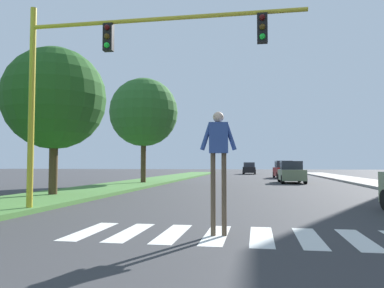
{
  "coord_description": "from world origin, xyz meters",
  "views": [
    {
      "loc": [
        0.36,
        0.81,
        1.44
      ],
      "look_at": [
        -3.09,
        21.02,
        2.51
      ],
      "focal_mm": 35.35,
      "sensor_mm": 36.0,
      "label": 1
    }
  ],
  "objects_px": {
    "sedan_distant": "(284,170)",
    "pedestrian_performer": "(218,153)",
    "sedan_far_horizon": "(249,169)",
    "sedan_midblock": "(291,173)",
    "tree_mid": "(55,99)",
    "tree_far": "(144,112)",
    "traffic_light_gantry": "(106,64)"
  },
  "relations": [
    {
      "from": "sedan_midblock",
      "to": "pedestrian_performer",
      "type": "bearing_deg",
      "value": -98.71
    },
    {
      "from": "tree_mid",
      "to": "sedan_far_horizon",
      "type": "xyz_separation_m",
      "value": [
        7.52,
        38.34,
        -3.47
      ]
    },
    {
      "from": "traffic_light_gantry",
      "to": "tree_far",
      "type": "bearing_deg",
      "value": 102.96
    },
    {
      "from": "sedan_distant",
      "to": "sedan_far_horizon",
      "type": "xyz_separation_m",
      "value": [
        -3.68,
        14.14,
        -0.05
      ]
    },
    {
      "from": "tree_far",
      "to": "sedan_distant",
      "type": "xyz_separation_m",
      "value": [
        10.46,
        13.68,
        -4.23
      ]
    },
    {
      "from": "tree_mid",
      "to": "sedan_midblock",
      "type": "bearing_deg",
      "value": 52.64
    },
    {
      "from": "sedan_distant",
      "to": "sedan_far_horizon",
      "type": "relative_size",
      "value": 1.04
    },
    {
      "from": "tree_mid",
      "to": "tree_far",
      "type": "bearing_deg",
      "value": 85.98
    },
    {
      "from": "sedan_midblock",
      "to": "sedan_far_horizon",
      "type": "xyz_separation_m",
      "value": [
        -3.56,
        23.82,
        -0.0
      ]
    },
    {
      "from": "tree_far",
      "to": "sedan_midblock",
      "type": "relative_size",
      "value": 1.8
    },
    {
      "from": "pedestrian_performer",
      "to": "traffic_light_gantry",
      "type": "bearing_deg",
      "value": 143.34
    },
    {
      "from": "tree_far",
      "to": "pedestrian_performer",
      "type": "distance_m",
      "value": 19.38
    },
    {
      "from": "pedestrian_performer",
      "to": "sedan_far_horizon",
      "type": "height_order",
      "value": "pedestrian_performer"
    },
    {
      "from": "sedan_midblock",
      "to": "sedan_far_horizon",
      "type": "bearing_deg",
      "value": 98.5
    },
    {
      "from": "tree_far",
      "to": "sedan_midblock",
      "type": "xyz_separation_m",
      "value": [
        10.34,
        4.0,
        -4.27
      ]
    },
    {
      "from": "tree_far",
      "to": "sedan_midblock",
      "type": "distance_m",
      "value": 11.88
    },
    {
      "from": "sedan_far_horizon",
      "to": "tree_far",
      "type": "bearing_deg",
      "value": -103.69
    },
    {
      "from": "tree_mid",
      "to": "tree_far",
      "type": "xyz_separation_m",
      "value": [
        0.74,
        10.52,
        0.8
      ]
    },
    {
      "from": "tree_mid",
      "to": "pedestrian_performer",
      "type": "distance_m",
      "value": 10.9
    },
    {
      "from": "tree_mid",
      "to": "pedestrian_performer",
      "type": "xyz_separation_m",
      "value": [
        7.75,
        -7.23,
        -2.57
      ]
    },
    {
      "from": "tree_mid",
      "to": "tree_far",
      "type": "height_order",
      "value": "tree_far"
    },
    {
      "from": "sedan_distant",
      "to": "tree_mid",
      "type": "bearing_deg",
      "value": -114.83
    },
    {
      "from": "pedestrian_performer",
      "to": "sedan_midblock",
      "type": "distance_m",
      "value": 22.01
    },
    {
      "from": "pedestrian_performer",
      "to": "sedan_far_horizon",
      "type": "distance_m",
      "value": 45.58
    },
    {
      "from": "tree_mid",
      "to": "sedan_distant",
      "type": "distance_m",
      "value": 26.89
    },
    {
      "from": "tree_far",
      "to": "traffic_light_gantry",
      "type": "distance_m",
      "value": 15.53
    },
    {
      "from": "tree_far",
      "to": "pedestrian_performer",
      "type": "bearing_deg",
      "value": -68.45
    },
    {
      "from": "sedan_far_horizon",
      "to": "sedan_midblock",
      "type": "bearing_deg",
      "value": -81.5
    },
    {
      "from": "sedan_midblock",
      "to": "sedan_distant",
      "type": "relative_size",
      "value": 0.9
    },
    {
      "from": "pedestrian_performer",
      "to": "sedan_distant",
      "type": "height_order",
      "value": "pedestrian_performer"
    },
    {
      "from": "tree_mid",
      "to": "pedestrian_performer",
      "type": "height_order",
      "value": "tree_mid"
    },
    {
      "from": "sedan_distant",
      "to": "pedestrian_performer",
      "type": "bearing_deg",
      "value": -96.26
    }
  ]
}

